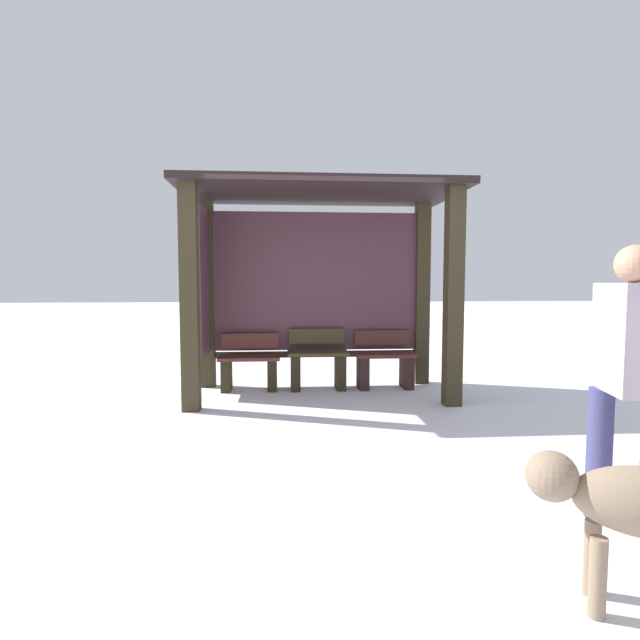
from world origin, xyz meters
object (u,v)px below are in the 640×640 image
Objects in this scene: dog at (633,506)px; bench_right_inside at (385,364)px; bench_left_inside at (250,366)px; bench_center_inside at (318,364)px; person_walking at (630,365)px; bus_shelter at (309,256)px.

bench_right_inside is at bearing 91.20° from dog.
bench_left_inside is 0.94× the size of dog.
bench_center_inside reaches higher than bench_right_inside.
bench_center_inside reaches higher than bench_left_inside.
dog is (-0.49, -0.71, -0.47)m from person_walking.
bench_center_inside is (0.11, 0.13, -1.39)m from bus_shelter.
bench_right_inside is at bearing 98.81° from person_walking.
bus_shelter is 4.20× the size of bench_left_inside.
person_walking reaches higher than bench_left_inside.
bus_shelter is 1.61m from bench_left_inside.
bench_center_inside is at bearing -0.03° from bench_left_inside.
bench_left_inside is 1.00× the size of bench_right_inside.
bus_shelter is at bearing -131.26° from bench_center_inside.
dog is at bearing -75.93° from bus_shelter.
bus_shelter is at bearing 104.07° from dog.
person_walking is at bearing 55.25° from dog.
bus_shelter reaches higher than bench_right_inside.
person_walking is (0.59, -3.79, 0.61)m from bench_right_inside.
bench_left_inside is at bearing 179.98° from bench_right_inside.
person_walking reaches higher than bench_center_inside.
dog is at bearing -67.47° from bench_left_inside.
bench_center_inside is 0.49× the size of person_walking.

